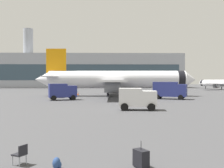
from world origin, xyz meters
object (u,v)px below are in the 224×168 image
Objects in this scene: airplane_at_gate at (116,80)px; safety_cone_near at (78,93)px; airplane_taxiing at (222,83)px; cargo_van at (137,98)px; rolling_suitcase at (141,158)px; fuel_truck at (170,90)px; safety_cone_mid at (139,94)px; safety_cone_far at (153,93)px; traveller_backpack at (57,163)px; gate_chair at (21,153)px; service_truck at (62,91)px.

airplane_at_gate reaches higher than safety_cone_near.
cargo_van is (-39.12, -63.07, -0.92)m from airplane_taxiing.
fuel_truck is at bearing 74.30° from rolling_suitcase.
airplane_taxiing is 47.94m from safety_cone_mid.
cargo_van is 35.43m from safety_cone_far.
fuel_truck is 17.22m from safety_cone_far.
gate_chair reaches higher than traveller_backpack.
service_truck is 1.15× the size of cargo_van.
fuel_truck is 19.10m from cargo_van.
safety_cone_near is at bearing -179.96° from safety_cone_mid.
safety_cone_near reaches higher than safety_cone_mid.
cargo_van is 30.58m from safety_cone_mid.
fuel_truck reaches higher than traveller_backpack.
fuel_truck is 9.26× the size of safety_cone_far.
rolling_suitcase is at bearing -5.30° from gate_chair.
airplane_at_gate is 54.62m from airplane_taxiing.
traveller_backpack is at bearing -105.80° from cargo_van.
airplane_taxiing is at bearing 42.96° from safety_cone_far.
rolling_suitcase is (9.18, -35.59, -1.22)m from service_truck.
airplane_at_gate reaches higher than safety_cone_far.
service_truck is 19.34m from cargo_van.
cargo_van is at bearing -103.63° from safety_cone_far.
service_truck is at bearing -94.77° from safety_cone_near.
airplane_at_gate is at bearing 47.56° from service_truck.
cargo_van is at bearing 83.48° from rolling_suitcase.
safety_cone_mid reaches higher than traveller_backpack.
traveller_backpack is at bearing -101.13° from safety_cone_mid.
fuel_truck is 10.39× the size of safety_cone_mid.
traveller_backpack is at bearing -84.82° from safety_cone_near.
safety_cone_far is 55.46m from rolling_suitcase.
cargo_van is at bearing 74.20° from traveller_backpack.
airplane_at_gate is at bearing -146.64° from safety_cone_mid.
airplane_taxiing is 59.31m from safety_cone_near.
rolling_suitcase is 5.04m from gate_chair.
gate_chair is at bearing -83.23° from service_truck.
airplane_taxiing is 55.28m from fuel_truck.
safety_cone_near is at bearing 95.18° from traveller_backpack.
fuel_truck is (9.64, -9.27, -1.88)m from airplane_at_gate.
safety_cone_mid is (4.23, 30.26, -1.14)m from cargo_van.
gate_chair is (-7.30, -19.55, -0.95)m from cargo_van.
airplane_at_gate is 1.63× the size of airplane_taxiing.
fuel_truck is (-30.93, -45.82, -0.60)m from airplane_taxiing.
airplane_taxiing reaches higher than cargo_van.
fuel_truck is 38.74m from rolling_suitcase.
airplane_at_gate is 46.55m from gate_chair.
safety_cone_far is 1.45× the size of traveller_backpack.
airplane_taxiing is at bearing 58.19° from cargo_van.
fuel_truck reaches higher than service_truck.
service_truck reaches higher than safety_cone_near.
safety_cone_far is (18.60, 4.17, -0.06)m from safety_cone_near.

